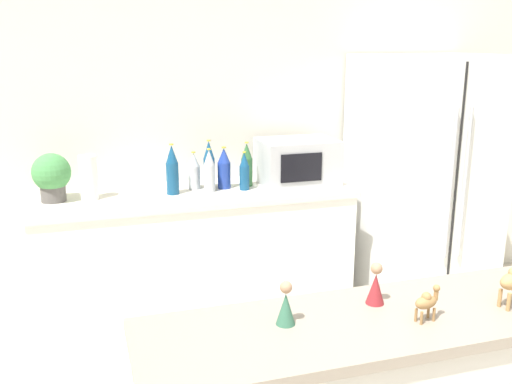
% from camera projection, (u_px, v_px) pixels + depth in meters
% --- Properties ---
extents(wall_back, '(8.00, 0.06, 2.55)m').
position_uv_depth(wall_back, '(223.00, 121.00, 3.74)').
color(wall_back, silver).
rests_on(wall_back, ground_plane).
extents(back_counter, '(1.92, 0.63, 0.90)m').
position_uv_depth(back_counter, '(196.00, 261.00, 3.57)').
color(back_counter, white).
rests_on(back_counter, ground_plane).
extents(refrigerator, '(0.85, 0.74, 1.70)m').
position_uv_depth(refrigerator, '(422.00, 184.00, 3.84)').
color(refrigerator, white).
rests_on(refrigerator, ground_plane).
extents(potted_plant, '(0.21, 0.21, 0.28)m').
position_uv_depth(potted_plant, '(52.00, 175.00, 3.20)').
color(potted_plant, '#595451').
rests_on(potted_plant, back_counter).
extents(paper_towel_roll, '(0.10, 0.10, 0.26)m').
position_uv_depth(paper_towel_roll, '(89.00, 178.00, 3.25)').
color(paper_towel_roll, white).
rests_on(paper_towel_roll, back_counter).
extents(microwave, '(0.48, 0.37, 0.28)m').
position_uv_depth(microwave, '(297.00, 161.00, 3.63)').
color(microwave, '#B2B5BA').
rests_on(microwave, back_counter).
extents(back_bottle_0, '(0.08, 0.08, 0.26)m').
position_uv_depth(back_bottle_0, '(224.00, 169.00, 3.50)').
color(back_bottle_0, navy).
rests_on(back_bottle_0, back_counter).
extents(back_bottle_1, '(0.07, 0.07, 0.23)m').
position_uv_depth(back_bottle_1, '(194.00, 171.00, 3.48)').
color(back_bottle_1, '#B2B7BC').
rests_on(back_bottle_1, back_counter).
extents(back_bottle_2, '(0.07, 0.07, 0.30)m').
position_uv_depth(back_bottle_2, '(172.00, 170.00, 3.36)').
color(back_bottle_2, navy).
rests_on(back_bottle_2, back_counter).
extents(back_bottle_3, '(0.07, 0.07, 0.26)m').
position_uv_depth(back_bottle_3, '(209.00, 171.00, 3.42)').
color(back_bottle_3, '#B2B7BC').
rests_on(back_bottle_3, back_counter).
extents(back_bottle_4, '(0.07, 0.07, 0.28)m').
position_uv_depth(back_bottle_4, '(247.00, 165.00, 3.55)').
color(back_bottle_4, '#2D6033').
rests_on(back_bottle_4, back_counter).
extents(back_bottle_5, '(0.06, 0.06, 0.24)m').
position_uv_depth(back_bottle_5, '(244.00, 172.00, 3.46)').
color(back_bottle_5, navy).
rests_on(back_bottle_5, back_counter).
extents(back_bottle_6, '(0.07, 0.07, 0.30)m').
position_uv_depth(back_bottle_6, '(209.00, 165.00, 3.51)').
color(back_bottle_6, navy).
rests_on(back_bottle_6, back_counter).
extents(camel_figurine_second, '(0.09, 0.05, 0.11)m').
position_uv_depth(camel_figurine_second, '(427.00, 301.00, 1.71)').
color(camel_figurine_second, olive).
rests_on(camel_figurine_second, bar_counter).
extents(wise_man_figurine_crimson, '(0.06, 0.06, 0.14)m').
position_uv_depth(wise_man_figurine_crimson, '(286.00, 306.00, 1.69)').
color(wise_man_figurine_crimson, '#33664C').
rests_on(wise_man_figurine_crimson, bar_counter).
extents(wise_man_figurine_purple, '(0.06, 0.06, 0.14)m').
position_uv_depth(wise_man_figurine_purple, '(376.00, 286.00, 1.83)').
color(wise_man_figurine_purple, maroon).
rests_on(wise_man_figurine_purple, bar_counter).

